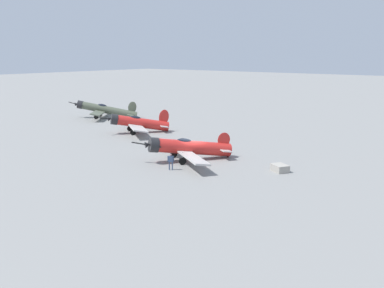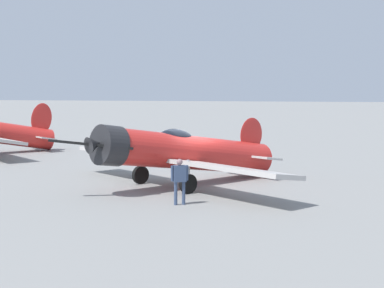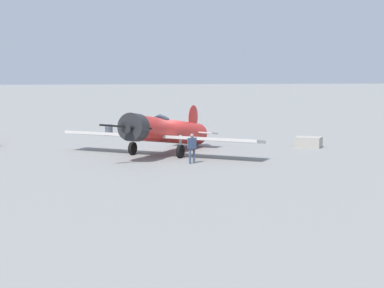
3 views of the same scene
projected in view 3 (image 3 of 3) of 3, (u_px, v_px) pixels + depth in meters
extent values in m
plane|color=gray|center=(168.00, 153.00, 39.42)|extent=(400.00, 400.00, 0.00)
cylinder|color=red|center=(168.00, 131.00, 39.25)|extent=(6.19, 8.44, 2.68)
cylinder|color=#232326|center=(134.00, 127.00, 35.32)|extent=(1.95, 1.80, 1.71)
cone|color=#232326|center=(128.00, 127.00, 34.72)|extent=(0.90, 0.90, 0.74)
cube|color=black|center=(126.00, 127.00, 34.59)|extent=(2.96, 1.58, 0.48)
ellipsoid|color=black|center=(161.00, 120.00, 38.36)|extent=(1.60, 1.90, 0.90)
cube|color=#BCB7B2|center=(160.00, 137.00, 38.31)|extent=(11.81, 8.44, 0.40)
ellipsoid|color=red|center=(193.00, 117.00, 42.58)|extent=(1.03, 1.50, 1.84)
cube|color=#BCB7B2|center=(192.00, 132.00, 42.52)|extent=(3.45, 2.77, 0.25)
cylinder|color=#999BA0|center=(180.00, 143.00, 37.17)|extent=(0.14, 0.14, 0.97)
cylinder|color=black|center=(180.00, 151.00, 37.23)|extent=(0.60, 0.78, 0.80)
cylinder|color=#999BA0|center=(133.00, 141.00, 38.54)|extent=(0.14, 0.14, 0.97)
cylinder|color=black|center=(133.00, 148.00, 38.60)|extent=(0.60, 0.78, 0.80)
cylinder|color=black|center=(196.00, 144.00, 43.29)|extent=(0.24, 0.29, 0.28)
cylinder|color=#384766|center=(190.00, 156.00, 34.92)|extent=(0.12, 0.12, 0.84)
cylinder|color=#384766|center=(194.00, 156.00, 35.12)|extent=(0.12, 0.12, 0.84)
cube|color=#384766|center=(192.00, 143.00, 34.94)|extent=(0.51, 0.44, 0.60)
sphere|color=gray|center=(192.00, 136.00, 34.89)|extent=(0.22, 0.22, 0.22)
cylinder|color=#384766|center=(188.00, 143.00, 34.75)|extent=(0.09, 0.09, 0.56)
cylinder|color=#384766|center=(196.00, 143.00, 35.12)|extent=(0.09, 0.09, 0.56)
cube|color=#9E998E|center=(308.00, 142.00, 42.44)|extent=(2.09, 1.92, 0.71)
cylinder|color=#474C56|center=(109.00, 130.00, 50.10)|extent=(0.60, 0.60, 0.89)
torus|color=#474C56|center=(109.00, 128.00, 50.07)|extent=(0.64, 0.64, 0.04)
torus|color=#474C56|center=(109.00, 132.00, 50.12)|extent=(0.64, 0.64, 0.04)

